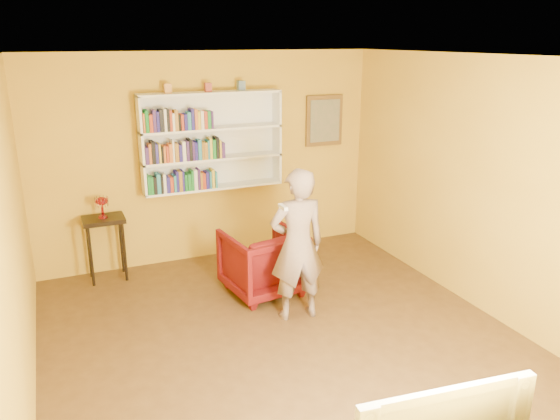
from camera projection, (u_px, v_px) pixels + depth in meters
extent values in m
cube|color=#4A3217|center=(286.00, 349.00, 5.34)|extent=(5.30, 5.80, 0.12)
cube|color=gold|center=(209.00, 158.00, 7.12)|extent=(5.30, 0.04, 2.70)
cube|color=gold|center=(491.00, 355.00, 2.70)|extent=(5.30, 0.04, 2.70)
cube|color=gold|center=(8.00, 249.00, 4.06)|extent=(0.04, 5.80, 2.70)
cube|color=gold|center=(483.00, 186.00, 5.76)|extent=(0.04, 5.80, 2.70)
cube|color=silver|center=(287.00, 53.00, 4.49)|extent=(5.30, 5.80, 0.06)
cube|color=white|center=(209.00, 139.00, 7.01)|extent=(1.80, 0.03, 1.20)
cube|color=white|center=(141.00, 146.00, 6.57)|extent=(0.03, 0.28, 1.20)
cube|color=white|center=(277.00, 136.00, 7.23)|extent=(0.03, 0.28, 1.20)
cube|color=white|center=(214.00, 187.00, 7.08)|extent=(1.80, 0.28, 0.03)
cube|color=white|center=(213.00, 158.00, 6.96)|extent=(1.80, 0.28, 0.03)
cube|color=white|center=(212.00, 128.00, 6.85)|extent=(1.80, 0.28, 0.03)
cube|color=white|center=(210.00, 93.00, 6.71)|extent=(1.80, 0.28, 0.03)
cube|color=#1A7529|center=(148.00, 184.00, 6.69)|extent=(0.03, 0.19, 0.23)
cube|color=#1A7529|center=(151.00, 185.00, 6.70)|extent=(0.03, 0.17, 0.22)
cube|color=black|center=(155.00, 185.00, 6.70)|extent=(0.04, 0.14, 0.21)
cube|color=teal|center=(158.00, 183.00, 6.72)|extent=(0.04, 0.16, 0.25)
cube|color=black|center=(161.00, 184.00, 6.74)|extent=(0.03, 0.15, 0.22)
cube|color=silver|center=(164.00, 183.00, 6.74)|extent=(0.03, 0.15, 0.24)
cube|color=navy|center=(167.00, 184.00, 6.78)|extent=(0.04, 0.17, 0.20)
cube|color=#A73519|center=(171.00, 184.00, 6.79)|extent=(0.04, 0.15, 0.19)
cube|color=teal|center=(174.00, 183.00, 6.80)|extent=(0.03, 0.17, 0.21)
cube|color=navy|center=(176.00, 181.00, 6.81)|extent=(0.03, 0.18, 0.25)
cube|color=#96671B|center=(180.00, 181.00, 6.81)|extent=(0.04, 0.14, 0.26)
cube|color=navy|center=(182.00, 180.00, 6.84)|extent=(0.02, 0.18, 0.26)
cube|color=#1A7529|center=(185.00, 182.00, 6.86)|extent=(0.03, 0.18, 0.21)
cube|color=#1A7529|center=(188.00, 181.00, 6.88)|extent=(0.04, 0.19, 0.21)
cube|color=#1A7529|center=(191.00, 179.00, 6.88)|extent=(0.03, 0.16, 0.26)
cube|color=silver|center=(195.00, 179.00, 6.89)|extent=(0.04, 0.16, 0.26)
cube|color=#3E2163|center=(198.00, 179.00, 6.91)|extent=(0.03, 0.16, 0.26)
cube|color=#96671B|center=(200.00, 180.00, 6.92)|extent=(0.03, 0.15, 0.22)
cube|color=#A73519|center=(203.00, 180.00, 6.95)|extent=(0.04, 0.17, 0.20)
cube|color=navy|center=(206.00, 179.00, 6.96)|extent=(0.04, 0.16, 0.22)
cube|color=teal|center=(209.00, 179.00, 6.98)|extent=(0.02, 0.18, 0.22)
cube|color=gold|center=(212.00, 178.00, 6.98)|extent=(0.03, 0.16, 0.24)
cube|color=teal|center=(215.00, 179.00, 7.01)|extent=(0.03, 0.17, 0.21)
cube|color=#3E2163|center=(146.00, 155.00, 6.57)|extent=(0.04, 0.17, 0.21)
cube|color=#C66627|center=(149.00, 154.00, 6.57)|extent=(0.03, 0.15, 0.24)
cube|color=black|center=(152.00, 152.00, 6.60)|extent=(0.04, 0.19, 0.27)
cube|color=navy|center=(156.00, 153.00, 6.62)|extent=(0.03, 0.19, 0.24)
cube|color=gold|center=(159.00, 153.00, 6.63)|extent=(0.02, 0.19, 0.24)
cube|color=black|center=(161.00, 154.00, 6.65)|extent=(0.02, 0.18, 0.20)
cube|color=#C66627|center=(164.00, 154.00, 6.65)|extent=(0.02, 0.17, 0.21)
cube|color=#A73519|center=(166.00, 154.00, 6.66)|extent=(0.03, 0.17, 0.20)
cube|color=#C66627|center=(170.00, 153.00, 6.67)|extent=(0.04, 0.15, 0.23)
cube|color=silver|center=(172.00, 151.00, 6.68)|extent=(0.02, 0.17, 0.27)
cube|color=#96671B|center=(176.00, 152.00, 6.70)|extent=(0.04, 0.17, 0.23)
cube|color=navy|center=(179.00, 152.00, 6.73)|extent=(0.04, 0.18, 0.21)
cube|color=silver|center=(183.00, 151.00, 6.73)|extent=(0.04, 0.15, 0.25)
cube|color=#3E2163|center=(187.00, 150.00, 6.75)|extent=(0.03, 0.16, 0.24)
cube|color=black|center=(189.00, 149.00, 6.77)|extent=(0.03, 0.19, 0.27)
cube|color=#3E2163|center=(192.00, 151.00, 6.77)|extent=(0.03, 0.15, 0.23)
cube|color=navy|center=(195.00, 150.00, 6.80)|extent=(0.04, 0.19, 0.23)
cube|color=teal|center=(199.00, 149.00, 6.80)|extent=(0.04, 0.14, 0.25)
cube|color=#96671B|center=(202.00, 150.00, 6.82)|extent=(0.03, 0.15, 0.22)
cube|color=#96671B|center=(205.00, 150.00, 6.84)|extent=(0.04, 0.16, 0.21)
cube|color=teal|center=(207.00, 149.00, 6.85)|extent=(0.02, 0.16, 0.24)
cube|color=gold|center=(210.00, 148.00, 6.86)|extent=(0.03, 0.16, 0.26)
cube|color=#1A7529|center=(213.00, 148.00, 6.88)|extent=(0.04, 0.17, 0.24)
cube|color=black|center=(216.00, 147.00, 6.89)|extent=(0.04, 0.18, 0.27)
cube|color=gold|center=(219.00, 148.00, 6.91)|extent=(0.02, 0.16, 0.23)
cube|color=#3E2163|center=(222.00, 149.00, 6.93)|extent=(0.04, 0.18, 0.20)
cube|color=#C66627|center=(143.00, 123.00, 6.45)|extent=(0.02, 0.16, 0.23)
cube|color=#1A7529|center=(146.00, 121.00, 6.46)|extent=(0.04, 0.18, 0.26)
cube|color=#A73519|center=(150.00, 123.00, 6.48)|extent=(0.04, 0.16, 0.21)
cube|color=#3E2163|center=(153.00, 121.00, 6.50)|extent=(0.04, 0.18, 0.26)
cube|color=navy|center=(157.00, 121.00, 6.51)|extent=(0.03, 0.16, 0.24)
cube|color=black|center=(161.00, 120.00, 6.51)|extent=(0.04, 0.15, 0.26)
cube|color=silver|center=(164.00, 120.00, 6.54)|extent=(0.03, 0.18, 0.27)
cube|color=black|center=(167.00, 120.00, 6.56)|extent=(0.03, 0.18, 0.27)
cube|color=#A73519|center=(170.00, 120.00, 6.57)|extent=(0.03, 0.18, 0.25)
cube|color=silver|center=(172.00, 122.00, 6.58)|extent=(0.03, 0.16, 0.21)
cube|color=#96671B|center=(176.00, 120.00, 6.58)|extent=(0.04, 0.14, 0.25)
cube|color=black|center=(178.00, 122.00, 6.62)|extent=(0.02, 0.18, 0.19)
cube|color=#A73519|center=(181.00, 122.00, 6.62)|extent=(0.03, 0.15, 0.19)
cube|color=navy|center=(184.00, 122.00, 6.64)|extent=(0.04, 0.17, 0.19)
cube|color=teal|center=(188.00, 121.00, 6.64)|extent=(0.04, 0.14, 0.22)
cube|color=navy|center=(191.00, 119.00, 6.67)|extent=(0.04, 0.19, 0.25)
cube|color=#C66627|center=(195.00, 119.00, 6.67)|extent=(0.03, 0.14, 0.25)
cube|color=gold|center=(198.00, 120.00, 6.70)|extent=(0.03, 0.16, 0.22)
cube|color=silver|center=(201.00, 119.00, 6.72)|extent=(0.04, 0.18, 0.22)
cube|color=#A73519|center=(204.00, 120.00, 6.74)|extent=(0.04, 0.19, 0.22)
cube|color=#1A7529|center=(208.00, 119.00, 6.75)|extent=(0.04, 0.18, 0.22)
cube|color=#3E2163|center=(211.00, 119.00, 6.76)|extent=(0.03, 0.16, 0.21)
cube|color=#CC883A|center=(167.00, 88.00, 6.50)|extent=(0.08, 0.08, 0.12)
cube|color=#A34136|center=(208.00, 87.00, 6.68)|extent=(0.08, 0.08, 0.11)
cube|color=slate|center=(241.00, 86.00, 6.84)|extent=(0.09, 0.09, 0.12)
cube|color=brown|center=(324.00, 121.00, 7.57)|extent=(0.55, 0.04, 0.70)
cube|color=gray|center=(325.00, 121.00, 7.55)|extent=(0.45, 0.02, 0.58)
cylinder|color=black|center=(91.00, 257.00, 6.46)|extent=(0.04, 0.04, 0.74)
cylinder|color=black|center=(125.00, 252.00, 6.60)|extent=(0.04, 0.04, 0.74)
cylinder|color=black|center=(89.00, 249.00, 6.70)|extent=(0.04, 0.04, 0.74)
cylinder|color=black|center=(121.00, 244.00, 6.85)|extent=(0.04, 0.04, 0.74)
cube|color=black|center=(103.00, 220.00, 6.53)|extent=(0.49, 0.37, 0.05)
cylinder|color=maroon|center=(103.00, 217.00, 6.52)|extent=(0.11, 0.11, 0.02)
cylinder|color=maroon|center=(102.00, 210.00, 6.50)|extent=(0.03, 0.03, 0.14)
ellipsoid|color=maroon|center=(102.00, 201.00, 6.46)|extent=(0.15, 0.15, 0.10)
cylinder|color=beige|center=(108.00, 201.00, 6.49)|extent=(0.01, 0.01, 0.11)
cylinder|color=beige|center=(107.00, 200.00, 6.52)|extent=(0.01, 0.01, 0.11)
cylinder|color=beige|center=(104.00, 200.00, 6.53)|extent=(0.01, 0.01, 0.11)
cylinder|color=beige|center=(100.00, 200.00, 6.52)|extent=(0.01, 0.01, 0.11)
cylinder|color=beige|center=(97.00, 201.00, 6.50)|extent=(0.01, 0.01, 0.11)
cylinder|color=beige|center=(95.00, 202.00, 6.46)|extent=(0.01, 0.01, 0.11)
cylinder|color=beige|center=(95.00, 203.00, 6.42)|extent=(0.01, 0.01, 0.11)
cylinder|color=beige|center=(98.00, 203.00, 6.40)|extent=(0.01, 0.01, 0.11)
cylinder|color=beige|center=(101.00, 203.00, 6.40)|extent=(0.01, 0.01, 0.11)
cylinder|color=beige|center=(105.00, 203.00, 6.42)|extent=(0.01, 0.01, 0.11)
cylinder|color=beige|center=(107.00, 202.00, 6.45)|extent=(0.01, 0.01, 0.11)
imported|color=#480509|center=(263.00, 262.00, 6.30)|extent=(0.91, 0.93, 0.76)
imported|color=#7B665A|center=(297.00, 245.00, 5.61)|extent=(0.62, 0.43, 1.63)
cube|color=silver|center=(283.00, 207.00, 5.08)|extent=(0.04, 0.15, 0.04)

